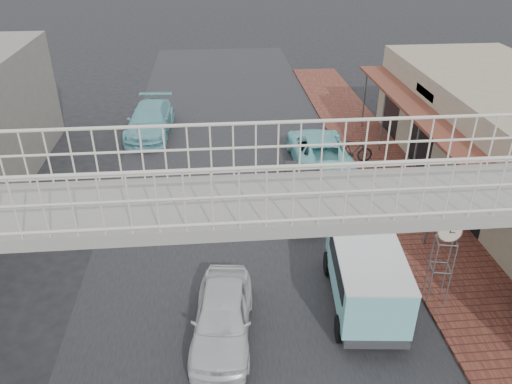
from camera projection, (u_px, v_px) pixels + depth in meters
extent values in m
plane|color=black|center=(247.00, 282.00, 15.18)|extent=(120.00, 120.00, 0.00)
cube|color=black|center=(247.00, 282.00, 15.18)|extent=(10.00, 60.00, 0.01)
cube|color=brown|center=(418.00, 218.00, 18.27)|extent=(3.00, 40.00, 0.10)
cube|color=brown|center=(452.00, 134.00, 17.84)|extent=(1.80, 18.00, 0.12)
cube|color=silver|center=(426.00, 93.00, 20.72)|extent=(0.08, 2.60, 0.90)
cube|color=#B21914|center=(509.00, 160.00, 15.07)|extent=(0.08, 2.20, 0.80)
cube|color=gray|center=(260.00, 204.00, 9.20)|extent=(14.00, 2.00, 0.24)
cube|color=beige|center=(256.00, 150.00, 9.70)|extent=(14.00, 0.08, 1.10)
cube|color=beige|center=(266.00, 198.00, 8.05)|extent=(14.00, 0.08, 1.10)
imported|color=silver|center=(222.00, 316.00, 12.98)|extent=(1.91, 3.90, 1.28)
imported|color=black|center=(304.00, 190.00, 18.83)|extent=(1.91, 4.20, 1.34)
imported|color=#7BD3D6|center=(319.00, 150.00, 21.92)|extent=(2.54, 5.29, 1.45)
imported|color=#70BAC2|center=(150.00, 120.00, 25.07)|extent=(2.33, 5.12, 1.45)
cylinder|color=black|center=(329.00, 263.00, 15.40)|extent=(0.32, 0.74, 0.72)
cylinder|color=black|center=(381.00, 264.00, 15.38)|extent=(0.32, 0.74, 0.72)
cylinder|color=black|center=(341.00, 329.00, 12.97)|extent=(0.32, 0.74, 0.72)
cylinder|color=black|center=(403.00, 329.00, 12.96)|extent=(0.32, 0.74, 0.72)
cube|color=#7ED1DA|center=(368.00, 277.00, 13.49)|extent=(2.08, 3.46, 1.39)
cube|color=#7ED1DA|center=(355.00, 243.00, 15.27)|extent=(1.75, 1.09, 0.93)
cube|color=black|center=(369.00, 265.00, 13.31)|extent=(2.06, 2.85, 0.52)
cube|color=silver|center=(371.00, 255.00, 13.14)|extent=(2.10, 3.46, 0.06)
imported|color=black|center=(397.00, 203.00, 18.14)|extent=(1.90, 0.73, 0.98)
imported|color=black|center=(353.00, 151.00, 22.03)|extent=(1.73, 0.52, 1.04)
cylinder|color=#59595B|center=(429.00, 264.00, 14.12)|extent=(0.04, 0.04, 2.04)
cylinder|color=#59595B|center=(447.00, 266.00, 14.06)|extent=(0.04, 0.04, 2.04)
cylinder|color=#59595B|center=(432.00, 275.00, 13.70)|extent=(0.04, 0.04, 2.04)
cylinder|color=#59595B|center=(451.00, 277.00, 13.64)|extent=(0.04, 0.04, 2.04)
cylinder|color=silver|center=(449.00, 230.00, 13.22)|extent=(0.69, 0.37, 0.66)
cylinder|color=beige|center=(450.00, 232.00, 13.11)|extent=(0.57, 0.14, 0.58)
cylinder|color=beige|center=(448.00, 227.00, 13.32)|extent=(0.57, 0.14, 0.58)
cylinder|color=#59595B|center=(431.00, 208.00, 16.18)|extent=(0.09, 0.09, 2.70)
cube|color=black|center=(437.00, 182.00, 15.68)|extent=(1.12, 0.11, 0.84)
cone|color=black|center=(462.00, 181.00, 15.70)|extent=(0.61, 1.05, 1.03)
cube|color=white|center=(435.00, 184.00, 15.67)|extent=(0.75, 0.04, 0.56)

